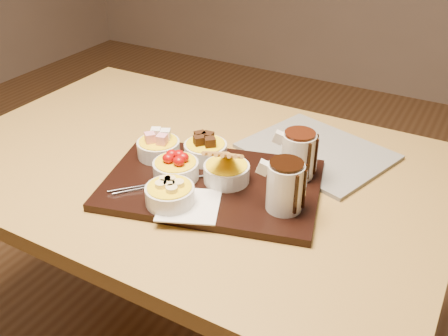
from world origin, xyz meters
The scene contains 12 objects.
dining_table centered at (0.00, 0.00, 0.65)m, with size 1.20×0.80×0.75m.
serving_board centered at (0.10, -0.08, 0.76)m, with size 0.46×0.30×0.02m, color black.
napkin centered at (0.11, -0.18, 0.77)m, with size 0.12×0.12×0.00m, color white.
bowl_marshmallows centered at (-0.06, -0.04, 0.79)m, with size 0.10×0.10×0.04m, color silver.
bowl_cake centered at (0.04, 0.00, 0.79)m, with size 0.10×0.10×0.04m, color silver.
bowl_strawberries centered at (0.03, -0.10, 0.79)m, with size 0.10×0.10×0.04m, color silver.
bowl_biscotti centered at (0.13, -0.06, 0.79)m, with size 0.10×0.10×0.04m, color silver.
bowl_bananas centered at (0.07, -0.19, 0.79)m, with size 0.10×0.10×0.04m, color silver.
pitcher_dark_chocolate centered at (0.28, -0.09, 0.82)m, with size 0.07×0.07×0.10m, color silver.
pitcher_milk_chocolate centered at (0.25, 0.04, 0.82)m, with size 0.07×0.07×0.10m, color silver.
fondue_skewers centered at (0.03, -0.13, 0.77)m, with size 0.26×0.03×0.01m, color silver, non-canonical shape.
newspaper centered at (0.25, 0.18, 0.76)m, with size 0.33×0.26×0.01m, color beige.
Camera 1 is at (0.57, -0.86, 1.36)m, focal length 40.00 mm.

